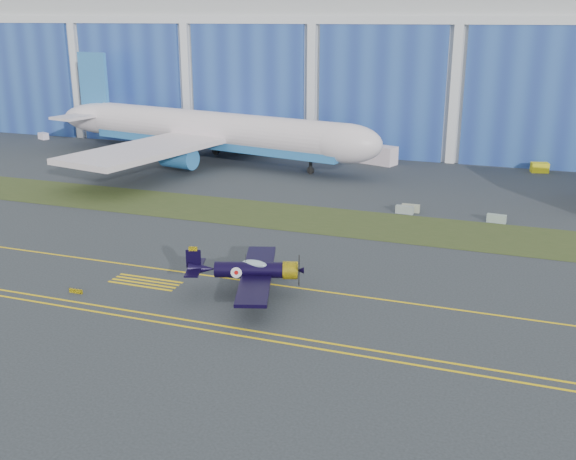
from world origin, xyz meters
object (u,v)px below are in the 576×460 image
(jetliner, at_px, (212,90))
(shipping_container, at_px, (376,155))
(warbird, at_px, (249,270))
(tug, at_px, (540,168))

(jetliner, height_order, shipping_container, jetliner)
(jetliner, xyz_separation_m, shipping_container, (23.61, 6.63, -9.31))
(warbird, bearing_deg, jetliner, 100.88)
(tug, bearing_deg, jetliner, 177.45)
(tug, bearing_deg, warbird, -124.57)
(warbird, relative_size, jetliner, 0.21)
(jetliner, bearing_deg, tug, 21.81)
(warbird, distance_m, jetliner, 53.03)
(warbird, height_order, shipping_container, warbird)
(shipping_container, bearing_deg, jetliner, -146.32)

